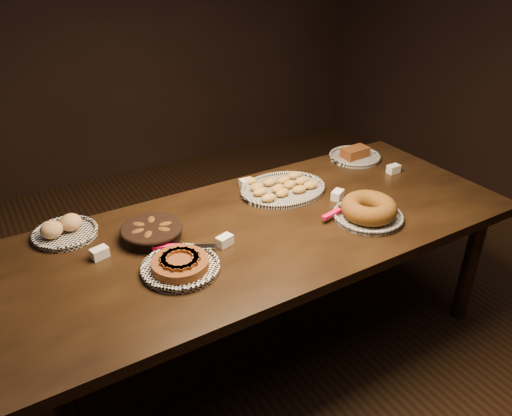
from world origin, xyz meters
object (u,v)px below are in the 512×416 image
madeleine_platter (282,188)px  bundt_cake_plate (368,210)px  apple_tart_plate (180,265)px  buffet_table (265,238)px

madeleine_platter → bundt_cake_plate: size_ratio=1.21×
madeleine_platter → bundt_cake_plate: 0.48m
apple_tart_plate → madeleine_platter: size_ratio=0.76×
apple_tart_plate → madeleine_platter: (0.73, 0.36, -0.00)m
bundt_cake_plate → buffet_table: bearing=146.2°
bundt_cake_plate → madeleine_platter: bearing=103.7°
buffet_table → madeleine_platter: bearing=42.9°
apple_tart_plate → buffet_table: bearing=-6.0°
buffet_table → madeleine_platter: size_ratio=5.21×
buffet_table → bundt_cake_plate: (0.45, -0.20, 0.12)m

